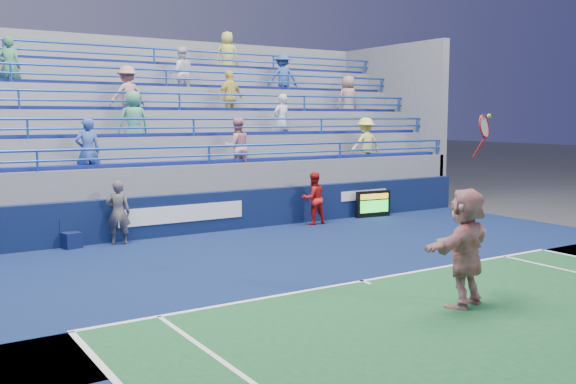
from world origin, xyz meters
TOP-DOWN VIEW (x-y plane):
  - ground at (0.00, 0.00)m, footprint 120.00×120.00m
  - sponsor_wall at (0.00, 6.50)m, footprint 18.00×0.32m
  - bleacher_stand at (0.00, 10.27)m, footprint 18.00×5.60m
  - serve_speed_board at (5.39, 6.11)m, footprint 1.22×0.26m
  - judge_chair at (-3.90, 6.25)m, footprint 0.48×0.48m
  - tennis_player at (0.43, -2.14)m, footprint 1.94×1.08m
  - line_judge at (-2.78, 6.08)m, footprint 0.68×0.56m
  - ball_girl at (3.00, 5.98)m, footprint 0.78×0.63m

SIDE VIEW (x-z plane):
  - ground at x=0.00m, z-range 0.00..0.00m
  - judge_chair at x=-3.90m, z-range -0.13..0.58m
  - serve_speed_board at x=5.39m, z-range 0.00..0.84m
  - sponsor_wall at x=0.00m, z-range 0.00..1.10m
  - ball_girl at x=3.00m, z-range 0.00..1.55m
  - line_judge at x=-2.78m, z-range 0.00..1.61m
  - tennis_player at x=0.43m, z-range -0.60..2.60m
  - bleacher_stand at x=0.00m, z-range -1.52..4.61m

